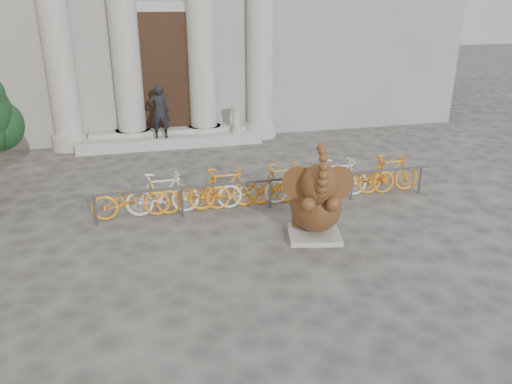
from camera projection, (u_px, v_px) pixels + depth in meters
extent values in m
plane|color=#474442|center=(223.00, 297.00, 8.25)|extent=(80.00, 80.00, 0.00)
cube|color=black|center=(165.00, 73.00, 16.37)|extent=(2.40, 0.16, 4.00)
cylinder|color=#A8A59E|center=(54.00, 20.00, 14.91)|extent=(0.90, 0.90, 8.00)
cylinder|color=#A8A59E|center=(122.00, 19.00, 15.36)|extent=(0.90, 0.90, 8.00)
cylinder|color=#A8A59E|center=(200.00, 18.00, 15.91)|extent=(0.90, 0.90, 8.00)
cylinder|color=#A8A59E|center=(260.00, 18.00, 16.37)|extent=(0.90, 0.90, 8.00)
cube|color=#A8A59E|center=(171.00, 140.00, 16.67)|extent=(6.00, 1.20, 0.36)
cube|color=#A8A59E|center=(314.00, 235.00, 10.29)|extent=(1.23, 1.16, 0.10)
ellipsoid|color=black|center=(314.00, 214.00, 10.37)|extent=(1.05, 1.02, 0.67)
ellipsoid|color=black|center=(316.00, 205.00, 10.07)|extent=(1.27, 1.45, 1.09)
cylinder|color=black|center=(299.00, 219.00, 10.56)|extent=(0.38, 0.38, 0.27)
cylinder|color=black|center=(326.00, 219.00, 10.57)|extent=(0.38, 0.38, 0.27)
cylinder|color=black|center=(307.00, 203.00, 9.60)|extent=(0.39, 0.67, 0.42)
cylinder|color=black|center=(331.00, 203.00, 9.60)|extent=(0.39, 0.67, 0.42)
ellipsoid|color=black|center=(319.00, 184.00, 9.50)|extent=(0.85, 0.81, 0.84)
cylinder|color=black|center=(300.00, 184.00, 9.63)|extent=(0.64, 0.41, 0.71)
cylinder|color=black|center=(337.00, 184.00, 9.64)|extent=(0.71, 0.11, 0.71)
cone|color=beige|center=(314.00, 196.00, 9.37)|extent=(0.08, 0.24, 0.11)
cone|color=beige|center=(327.00, 196.00, 9.37)|extent=(0.18, 0.25, 0.11)
cube|color=slate|center=(270.00, 180.00, 11.47)|extent=(8.21, 0.06, 0.06)
cylinder|color=slate|center=(95.00, 211.00, 10.70)|extent=(0.06, 0.06, 0.70)
cylinder|color=slate|center=(182.00, 202.00, 11.13)|extent=(0.06, 0.06, 0.70)
cylinder|color=slate|center=(270.00, 194.00, 11.60)|extent=(0.06, 0.06, 0.70)
cylinder|color=slate|center=(352.00, 186.00, 12.07)|extent=(0.06, 0.06, 0.70)
cylinder|color=slate|center=(420.00, 180.00, 12.49)|extent=(0.06, 0.06, 0.70)
imported|color=orange|center=(130.00, 197.00, 11.05)|extent=(1.70, 0.50, 1.00)
imported|color=silver|center=(162.00, 194.00, 11.21)|extent=(1.66, 0.47, 1.00)
imported|color=orange|center=(193.00, 191.00, 11.37)|extent=(1.70, 0.50, 1.00)
imported|color=orange|center=(224.00, 188.00, 11.53)|extent=(1.66, 0.47, 1.00)
imported|color=silver|center=(253.00, 186.00, 11.69)|extent=(1.70, 0.50, 1.00)
imported|color=orange|center=(282.00, 183.00, 11.85)|extent=(1.66, 0.47, 1.00)
imported|color=orange|center=(309.00, 181.00, 12.01)|extent=(1.70, 0.50, 1.00)
imported|color=silver|center=(337.00, 178.00, 12.17)|extent=(1.66, 0.47, 1.00)
imported|color=orange|center=(363.00, 176.00, 12.33)|extent=(1.70, 0.50, 1.00)
imported|color=orange|center=(389.00, 174.00, 12.49)|extent=(1.66, 0.47, 1.00)
imported|color=black|center=(159.00, 111.00, 15.90)|extent=(0.64, 0.42, 1.73)
cylinder|color=#A8A59E|center=(237.00, 131.00, 16.82)|extent=(0.38, 0.38, 0.11)
cylinder|color=#A8A59E|center=(236.00, 120.00, 16.68)|extent=(0.26, 0.26, 0.84)
cylinder|color=#A8A59E|center=(236.00, 107.00, 16.52)|extent=(0.38, 0.38, 0.09)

